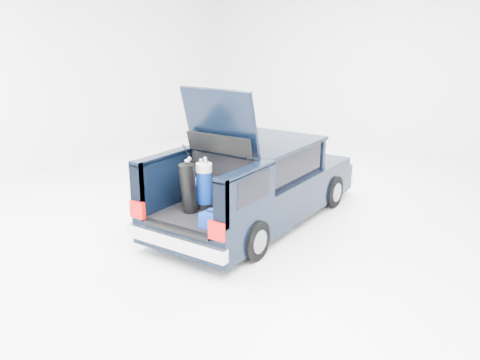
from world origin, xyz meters
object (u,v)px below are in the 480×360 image
Objects in this scene: car at (259,184)px; red_suitcase at (239,197)px; blue_golf_bag at (204,186)px; blue_duffel at (217,221)px; black_golf_bag at (188,188)px.

car is 1.45m from red_suitcase.
blue_duffel is (0.64, -0.54, -0.27)m from blue_golf_bag.
car is 1.70m from black_golf_bag.
car reaches higher than blue_duffel.
black_golf_bag is (-0.73, -0.31, 0.10)m from red_suitcase.
black_golf_bag is (-0.24, -1.65, 0.32)m from car.
blue_golf_bag reaches higher than red_suitcase.
car is at bearing 102.98° from black_golf_bag.
car reaches higher than red_suitcase.
car is at bearing 80.36° from blue_golf_bag.
red_suitcase is at bearing 92.64° from blue_duffel.
black_golf_bag is 0.84m from blue_duffel.
red_suitcase is at bearing -70.21° from car.
black_golf_bag is at bearing 160.48° from blue_duffel.
car is at bearing 105.70° from blue_duffel.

